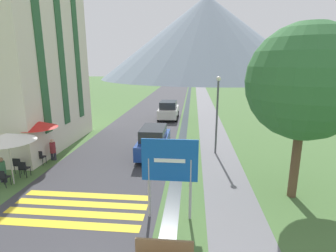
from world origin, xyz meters
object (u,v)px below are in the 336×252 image
cafe_chair_middle (40,156)px  cafe_chair_far_left (50,148)px  person_seated_near (2,169)px  person_standing_terrace (28,150)px  cafe_umbrella_middle_red (37,124)px  cafe_chair_nearest (3,177)px  tree_by_path (305,82)px  cafe_chair_near_left (23,168)px  cafe_chair_near_right (18,164)px  parked_car_far (168,110)px  cafe_umbrella_front_white (7,137)px  person_seated_far (53,149)px  parked_car_near (154,141)px  hotel_building (16,41)px  streetlamp (217,108)px  road_sign (170,167)px

cafe_chair_middle → cafe_chair_far_left: bearing=75.8°
person_seated_near → person_standing_terrace: bearing=83.4°
cafe_umbrella_middle_red → cafe_chair_nearest: bearing=-91.7°
cafe_chair_middle → tree_by_path: tree_by_path is taller
person_seated_near → cafe_chair_near_left: bearing=42.6°
cafe_chair_nearest → tree_by_path: bearing=-5.7°
cafe_chair_near_right → cafe_chair_near_left: size_ratio=1.00×
parked_car_far → person_seated_near: 16.46m
cafe_chair_near_right → cafe_umbrella_front_white: 2.19m
cafe_chair_near_left → person_standing_terrace: bearing=96.2°
person_seated_near → tree_by_path: (13.26, -0.06, 4.15)m
cafe_chair_far_left → tree_by_path: tree_by_path is taller
person_seated_far → tree_by_path: 13.41m
cafe_chair_far_left → cafe_umbrella_front_white: (0.20, -3.71, 1.78)m
parked_car_far → cafe_chair_nearest: parked_car_far is taller
parked_car_far → person_seated_near: (-6.51, -15.11, -0.22)m
parked_car_near → cafe_umbrella_middle_red: 6.61m
parked_car_near → person_standing_terrace: (-6.42, -2.63, 0.13)m
cafe_chair_nearest → person_seated_near: bearing=119.5°
hotel_building → tree_by_path: 16.77m
cafe_umbrella_middle_red → person_standing_terrace: bearing=-111.3°
cafe_chair_near_left → hotel_building: bearing=106.2°
hotel_building → person_seated_far: size_ratio=10.00×
parked_car_far → streetlamp: 10.86m
cafe_chair_far_left → streetlamp: 10.43m
parked_car_near → tree_by_path: size_ratio=0.60×
parked_car_far → cafe_chair_near_left: size_ratio=4.79×
parked_car_near → cafe_umbrella_front_white: bearing=-143.0°
road_sign → person_seated_far: road_sign is taller
person_seated_far → person_standing_terrace: bearing=-118.6°
parked_car_far → road_sign: bearing=-84.5°
streetlamp → person_seated_near: bearing=-153.6°
hotel_building → cafe_chair_middle: bearing=-49.6°
person_standing_terrace → person_seated_far: size_ratio=1.39×
road_sign → hotel_building: bearing=143.4°
cafe_chair_middle → person_seated_near: person_seated_near is taller
cafe_chair_near_right → tree_by_path: tree_by_path is taller
parked_car_far → person_standing_terrace: (-6.31, -13.34, 0.13)m
person_standing_terrace → streetlamp: bearing=18.4°
cafe_chair_nearest → cafe_umbrella_middle_red: (0.09, 2.93, 1.77)m
cafe_chair_nearest → cafe_chair_far_left: size_ratio=1.00×
person_seated_near → tree_by_path: bearing=-0.3°
cafe_chair_near_right → streetlamp: size_ratio=0.18×
tree_by_path → cafe_chair_near_left: bearing=177.0°
cafe_chair_near_left → cafe_umbrella_front_white: cafe_umbrella_front_white is taller
parked_car_near → person_seated_far: size_ratio=3.34×
cafe_chair_nearest → cafe_chair_far_left: bearing=82.0°
parked_car_near → cafe_chair_far_left: bearing=-172.5°
person_seated_far → streetlamp: (9.56, 2.17, 2.15)m
cafe_chair_near_left → cafe_chair_nearest: (-0.28, -1.10, 0.00)m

